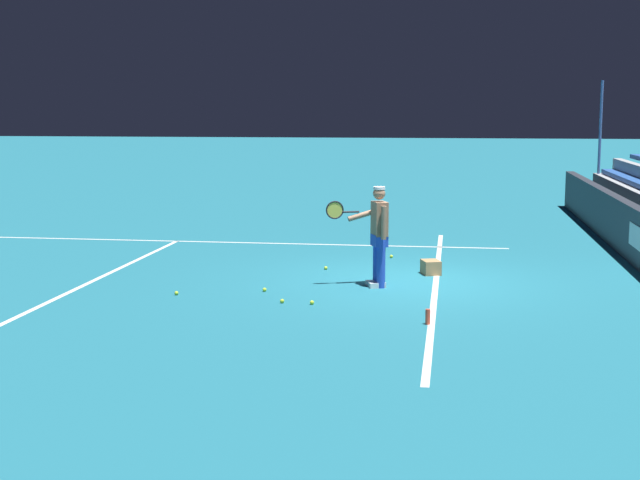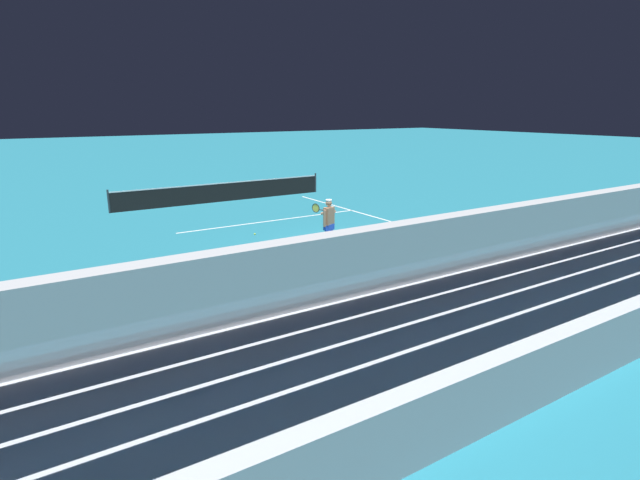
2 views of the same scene
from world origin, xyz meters
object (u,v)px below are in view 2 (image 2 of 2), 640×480
object	(u,v)px
tennis_ball_stray_back	(255,234)
tennis_ball_far_left	(284,240)
tennis_ball_on_baseline	(345,236)
tennis_net	(224,192)
tennis_ball_near_player	(397,237)
tennis_ball_midcourt	(274,250)
tennis_ball_toward_net	(269,246)
water_bottle	(271,267)
ball_box_cardboard	(375,246)
tennis_player	(328,224)

from	to	relation	value
tennis_ball_stray_back	tennis_ball_far_left	xyz separation A→B (m)	(0.49, -1.36, 0.00)
tennis_ball_on_baseline	tennis_net	size ratio (longest dim) A/B	0.01
tennis_ball_near_player	tennis_net	world-z (taller)	tennis_net
tennis_ball_stray_back	tennis_ball_far_left	bearing A→B (deg)	-70.35
tennis_ball_near_player	tennis_net	xyz separation A→B (m)	(-2.51, 10.42, 0.46)
tennis_ball_stray_back	tennis_ball_midcourt	bearing A→B (deg)	-99.34
tennis_ball_toward_net	tennis_ball_midcourt	distance (m)	0.48
tennis_ball_far_left	tennis_net	world-z (taller)	tennis_net
tennis_ball_stray_back	water_bottle	xyz separation A→B (m)	(-1.41, -4.12, 0.08)
ball_box_cardboard	tennis_ball_near_player	xyz separation A→B (m)	(1.71, 0.84, -0.10)
tennis_ball_midcourt	water_bottle	distance (m)	2.09
tennis_player	tennis_ball_far_left	distance (m)	2.13
tennis_ball_stray_back	tennis_ball_near_player	size ratio (longest dim) A/B	1.00
tennis_ball_stray_back	tennis_ball_toward_net	world-z (taller)	same
ball_box_cardboard	tennis_ball_toward_net	bearing A→B (deg)	141.63
tennis_ball_midcourt	tennis_net	distance (m)	9.73
tennis_ball_on_baseline	tennis_ball_near_player	bearing A→B (deg)	-36.68
tennis_ball_toward_net	tennis_ball_stray_back	bearing A→B (deg)	79.44
ball_box_cardboard	tennis_ball_stray_back	bearing A→B (deg)	121.49
tennis_player	tennis_ball_stray_back	size ratio (longest dim) A/B	25.98
tennis_ball_toward_net	water_bottle	xyz separation A→B (m)	(-1.07, -2.30, 0.08)
tennis_ball_near_player	tennis_ball_toward_net	size ratio (longest dim) A/B	1.00
tennis_ball_stray_back	ball_box_cardboard	bearing A→B (deg)	-58.51
tennis_ball_stray_back	tennis_net	xyz separation A→B (m)	(1.69, 7.20, 0.46)
ball_box_cardboard	tennis_ball_midcourt	size ratio (longest dim) A/B	6.06
tennis_ball_toward_net	tennis_ball_on_baseline	xyz separation A→B (m)	(3.01, -0.26, 0.00)
tennis_ball_stray_back	water_bottle	size ratio (longest dim) A/B	0.30
tennis_net	tennis_ball_far_left	bearing A→B (deg)	-97.97
water_bottle	tennis_ball_far_left	bearing A→B (deg)	55.40
tennis_ball_toward_net	tennis_ball_near_player	bearing A→B (deg)	-17.13
tennis_ball_on_baseline	water_bottle	bearing A→B (deg)	-153.51
tennis_ball_near_player	tennis_player	bearing A→B (deg)	179.31
ball_box_cardboard	tennis_ball_on_baseline	distance (m)	1.99
tennis_ball_far_left	ball_box_cardboard	bearing A→B (deg)	-53.42
ball_box_cardboard	tennis_net	distance (m)	11.30
ball_box_cardboard	tennis_ball_midcourt	distance (m)	3.36
tennis_ball_near_player	tennis_ball_midcourt	world-z (taller)	same
tennis_player	tennis_ball_on_baseline	bearing A→B (deg)	36.79
water_bottle	tennis_net	bearing A→B (deg)	74.69
tennis_player	tennis_ball_on_baseline	size ratio (longest dim) A/B	25.98
ball_box_cardboard	tennis_ball_on_baseline	world-z (taller)	ball_box_cardboard
tennis_ball_stray_back	tennis_ball_toward_net	size ratio (longest dim) A/B	1.00
ball_box_cardboard	tennis_ball_midcourt	world-z (taller)	ball_box_cardboard
tennis_ball_toward_net	tennis_ball_far_left	bearing A→B (deg)	28.94
tennis_ball_near_player	tennis_ball_toward_net	world-z (taller)	same
ball_box_cardboard	tennis_ball_toward_net	size ratio (longest dim) A/B	6.06
tennis_ball_stray_back	tennis_ball_on_baseline	size ratio (longest dim) A/B	1.00
tennis_ball_toward_net	tennis_ball_far_left	world-z (taller)	same
ball_box_cardboard	tennis_ball_toward_net	world-z (taller)	ball_box_cardboard
tennis_ball_near_player	tennis_ball_midcourt	bearing A→B (deg)	168.65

